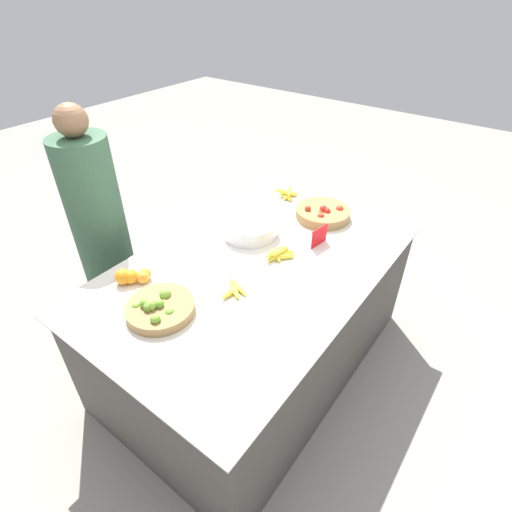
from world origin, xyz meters
TOP-DOWN VIEW (x-y plane):
  - ground_plane at (0.00, 0.00)m, footprint 12.00×12.00m
  - market_table at (0.00, 0.00)m, footprint 1.89×1.20m
  - lime_bowl at (-0.58, 0.13)m, footprint 0.32×0.32m
  - tomato_basket at (0.65, -0.05)m, footprint 0.35×0.35m
  - orange_pile at (-0.51, 0.41)m, footprint 0.16×0.15m
  - metal_bowl at (0.22, 0.21)m, footprint 0.33×0.33m
  - price_sign at (0.37, -0.18)m, footprint 0.13×0.03m
  - banana_bunch_front_center at (0.75, 0.29)m, footprint 0.17×0.17m
  - banana_bunch_back_center at (-0.25, -0.06)m, footprint 0.16×0.16m
  - banana_bunch_middle_right at (0.12, -0.07)m, footprint 0.18×0.16m
  - vendor_person at (-0.31, 0.96)m, footprint 0.32×0.32m

SIDE VIEW (x-z plane):
  - ground_plane at x=0.00m, z-range 0.00..0.00m
  - market_table at x=0.00m, z-range 0.00..0.79m
  - vendor_person at x=-0.31m, z-range -0.06..1.50m
  - banana_bunch_back_center at x=-0.25m, z-range 0.79..0.82m
  - banana_bunch_middle_right at x=0.12m, z-range 0.78..0.84m
  - banana_bunch_front_center at x=0.75m, z-range 0.79..0.85m
  - lime_bowl at x=-0.58m, z-range 0.77..0.87m
  - tomato_basket at x=0.65m, z-range 0.77..0.87m
  - orange_pile at x=-0.51m, z-range 0.79..0.87m
  - metal_bowl at x=0.22m, z-range 0.79..0.88m
  - price_sign at x=0.37m, z-range 0.79..0.91m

